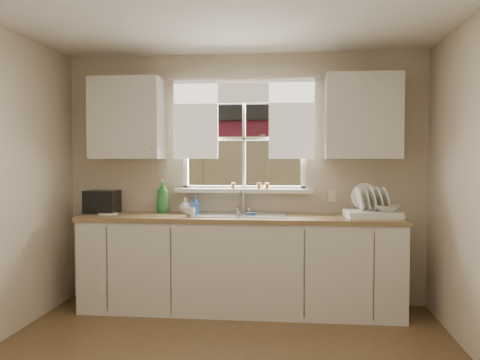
# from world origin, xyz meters

# --- Properties ---
(room_walls) EXTENTS (3.62, 4.02, 2.50)m
(room_walls) POSITION_xyz_m (0.00, -0.07, 1.24)
(room_walls) COLOR beige
(room_walls) RESTS_ON ground
(window) EXTENTS (1.38, 0.16, 1.06)m
(window) POSITION_xyz_m (0.00, 2.00, 1.49)
(window) COLOR white
(window) RESTS_ON room_walls
(curtains) EXTENTS (1.50, 0.03, 0.81)m
(curtains) POSITION_xyz_m (0.00, 1.95, 1.93)
(curtains) COLOR white
(curtains) RESTS_ON room_walls
(base_cabinets) EXTENTS (3.00, 0.62, 0.87)m
(base_cabinets) POSITION_xyz_m (0.00, 1.68, 0.43)
(base_cabinets) COLOR silver
(base_cabinets) RESTS_ON ground
(countertop) EXTENTS (3.04, 0.65, 0.04)m
(countertop) POSITION_xyz_m (0.00, 1.68, 0.89)
(countertop) COLOR olive
(countertop) RESTS_ON base_cabinets
(upper_cabinet_left) EXTENTS (0.70, 0.33, 0.80)m
(upper_cabinet_left) POSITION_xyz_m (-1.15, 1.82, 1.85)
(upper_cabinet_left) COLOR silver
(upper_cabinet_left) RESTS_ON room_walls
(upper_cabinet_right) EXTENTS (0.70, 0.33, 0.80)m
(upper_cabinet_right) POSITION_xyz_m (1.15, 1.82, 1.85)
(upper_cabinet_right) COLOR silver
(upper_cabinet_right) RESTS_ON room_walls
(wall_outlet) EXTENTS (0.08, 0.01, 0.12)m
(wall_outlet) POSITION_xyz_m (0.88, 1.99, 1.08)
(wall_outlet) COLOR beige
(wall_outlet) RESTS_ON room_walls
(sill_jars) EXTENTS (0.38, 0.04, 0.06)m
(sill_jars) POSITION_xyz_m (0.10, 1.94, 1.18)
(sill_jars) COLOR brown
(sill_jars) RESTS_ON window
(backyard) EXTENTS (20.00, 10.00, 6.13)m
(backyard) POSITION_xyz_m (0.58, 8.42, 3.46)
(backyard) COLOR #335421
(backyard) RESTS_ON ground
(sink) EXTENTS (0.88, 0.52, 0.40)m
(sink) POSITION_xyz_m (0.00, 1.71, 0.84)
(sink) COLOR #B7B7BC
(sink) RESTS_ON countertop
(dish_rack) EXTENTS (0.51, 0.41, 0.31)m
(dish_rack) POSITION_xyz_m (1.22, 1.66, 0.98)
(dish_rack) COLOR white
(dish_rack) RESTS_ON countertop
(bowl) EXTENTS (0.29, 0.29, 0.06)m
(bowl) POSITION_xyz_m (1.35, 1.61, 1.00)
(bowl) COLOR silver
(bowl) RESTS_ON dish_rack
(soap_bottle_a) EXTENTS (0.13, 0.13, 0.33)m
(soap_bottle_a) POSITION_xyz_m (-0.80, 1.86, 1.07)
(soap_bottle_a) COLOR green
(soap_bottle_a) RESTS_ON countertop
(soap_bottle_b) EXTENTS (0.09, 0.09, 0.18)m
(soap_bottle_b) POSITION_xyz_m (-0.46, 1.81, 1.00)
(soap_bottle_b) COLOR #3772D1
(soap_bottle_b) RESTS_ON countertop
(soap_bottle_c) EXTENTS (0.13, 0.13, 0.15)m
(soap_bottle_c) POSITION_xyz_m (-0.57, 1.82, 0.99)
(soap_bottle_c) COLOR beige
(soap_bottle_c) RESTS_ON countertop
(saucer) EXTENTS (0.19, 0.19, 0.01)m
(saucer) POSITION_xyz_m (-1.29, 1.65, 0.92)
(saucer) COLOR white
(saucer) RESTS_ON countertop
(cup) EXTENTS (0.11, 0.11, 0.08)m
(cup) POSITION_xyz_m (-0.46, 1.56, 0.95)
(cup) COLOR silver
(cup) RESTS_ON countertop
(black_appliance) EXTENTS (0.31, 0.27, 0.22)m
(black_appliance) POSITION_xyz_m (-1.40, 1.78, 1.02)
(black_appliance) COLOR black
(black_appliance) RESTS_ON countertop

